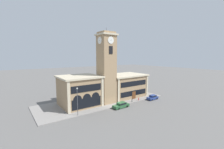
{
  "coord_description": "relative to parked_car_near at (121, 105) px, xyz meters",
  "views": [
    {
      "loc": [
        -24.48,
        -31.75,
        14.09
      ],
      "look_at": [
        0.42,
        2.74,
        8.8
      ],
      "focal_mm": 24.0,
      "sensor_mm": 36.0,
      "label": 1
    }
  ],
  "objects": [
    {
      "name": "street_lamp",
      "position": [
        -11.9,
        1.65,
        3.64
      ],
      "size": [
        0.36,
        0.36,
        6.63
      ],
      "color": "#4C4C51",
      "rests_on": "sidewalk_kerb"
    },
    {
      "name": "parked_car_mid",
      "position": [
        13.21,
        -0.0,
        -0.01
      ],
      "size": [
        4.1,
        1.83,
        1.49
      ],
      "rotation": [
        0.0,
        0.0,
        3.17
      ],
      "color": "navy",
      "rests_on": "ground_plane"
    },
    {
      "name": "parked_car_near",
      "position": [
        0.0,
        0.0,
        0.0
      ],
      "size": [
        4.8,
        1.93,
        1.5
      ],
      "rotation": [
        0.0,
        0.0,
        3.17
      ],
      "color": "#285633",
      "rests_on": "ground_plane"
    },
    {
      "name": "town_hall_left_wing",
      "position": [
        -8.36,
        8.53,
        3.51
      ],
      "size": [
        10.98,
        10.08,
        8.52
      ],
      "color": "#9E7F5B",
      "rests_on": "ground_plane"
    },
    {
      "name": "ground_plane",
      "position": [
        -0.71,
        1.14,
        -0.77
      ],
      "size": [
        300.0,
        300.0,
        0.0
      ],
      "primitive_type": "plane",
      "color": "#605E5B"
    },
    {
      "name": "clock_tower",
      "position": [
        -0.72,
        6.07,
        9.75
      ],
      "size": [
        5.1,
        5.1,
        22.15
      ],
      "color": "#9E7F5B",
      "rests_on": "ground_plane"
    },
    {
      "name": "fire_hydrant",
      "position": [
        8.53,
        1.68,
        -0.2
      ],
      "size": [
        0.22,
        0.22,
        0.87
      ],
      "color": "red",
      "rests_on": "sidewalk_kerb"
    },
    {
      "name": "bollard",
      "position": [
        5.67,
        1.72,
        -0.11
      ],
      "size": [
        0.18,
        0.18,
        1.06
      ],
      "color": "black",
      "rests_on": "sidewalk_kerb"
    },
    {
      "name": "sidewalk_kerb",
      "position": [
        -0.71,
        8.2,
        -0.7
      ],
      "size": [
        39.79,
        14.11,
        0.15
      ],
      "color": "gray",
      "rests_on": "ground_plane"
    },
    {
      "name": "town_hall_right_wing",
      "position": [
        8.48,
        8.54,
        3.11
      ],
      "size": [
        14.09,
        10.08,
        7.72
      ],
      "color": "#9E7F5B",
      "rests_on": "ground_plane"
    }
  ]
}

